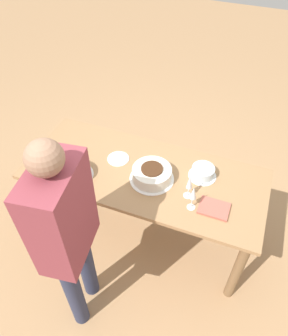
{
  "coord_description": "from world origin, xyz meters",
  "views": [
    {
      "loc": [
        0.6,
        -1.54,
        2.48
      ],
      "look_at": [
        0.0,
        0.0,
        0.8
      ],
      "focal_mm": 35.0,
      "sensor_mm": 36.0,
      "label": 1
    }
  ],
  "objects_px": {
    "cake_back_decorated": "(203,172)",
    "person_cutting": "(66,230)",
    "cake_front_chocolate": "(75,171)",
    "wine_glass_near": "(190,182)",
    "cake_center_white": "(152,174)",
    "wine_glass_far": "(193,194)"
  },
  "relations": [
    {
      "from": "wine_glass_far",
      "to": "person_cutting",
      "type": "xyz_separation_m",
      "value": [
        -0.58,
        -0.56,
        0.07
      ]
    },
    {
      "from": "cake_front_chocolate",
      "to": "cake_back_decorated",
      "type": "bearing_deg",
      "value": 20.62
    },
    {
      "from": "cake_center_white",
      "to": "wine_glass_near",
      "type": "relative_size",
      "value": 1.51
    },
    {
      "from": "cake_front_chocolate",
      "to": "cake_back_decorated",
      "type": "relative_size",
      "value": 1.29
    },
    {
      "from": "cake_center_white",
      "to": "person_cutting",
      "type": "xyz_separation_m",
      "value": [
        -0.24,
        -0.71,
        0.16
      ]
    },
    {
      "from": "cake_center_white",
      "to": "cake_front_chocolate",
      "type": "xyz_separation_m",
      "value": [
        -0.53,
        -0.17,
        -0.01
      ]
    },
    {
      "from": "wine_glass_far",
      "to": "person_cutting",
      "type": "height_order",
      "value": "person_cutting"
    },
    {
      "from": "wine_glass_far",
      "to": "wine_glass_near",
      "type": "bearing_deg",
      "value": 118.34
    },
    {
      "from": "cake_front_chocolate",
      "to": "wine_glass_far",
      "type": "relative_size",
      "value": 1.3
    },
    {
      "from": "cake_center_white",
      "to": "wine_glass_near",
      "type": "xyz_separation_m",
      "value": [
        0.28,
        -0.06,
        0.08
      ]
    },
    {
      "from": "cake_back_decorated",
      "to": "person_cutting",
      "type": "bearing_deg",
      "value": -123.44
    },
    {
      "from": "cake_front_chocolate",
      "to": "wine_glass_near",
      "type": "relative_size",
      "value": 1.23
    },
    {
      "from": "person_cutting",
      "to": "cake_center_white",
      "type": "bearing_deg",
      "value": -26.87
    },
    {
      "from": "person_cutting",
      "to": "cake_back_decorated",
      "type": "bearing_deg",
      "value": -41.41
    },
    {
      "from": "cake_back_decorated",
      "to": "wine_glass_far",
      "type": "distance_m",
      "value": 0.32
    },
    {
      "from": "cake_back_decorated",
      "to": "wine_glass_near",
      "type": "bearing_deg",
      "value": -102.45
    },
    {
      "from": "wine_glass_near",
      "to": "wine_glass_far",
      "type": "distance_m",
      "value": 0.1
    },
    {
      "from": "cake_front_chocolate",
      "to": "wine_glass_near",
      "type": "height_order",
      "value": "wine_glass_near"
    },
    {
      "from": "cake_back_decorated",
      "to": "person_cutting",
      "type": "relative_size",
      "value": 0.13
    },
    {
      "from": "cake_back_decorated",
      "to": "wine_glass_near",
      "type": "xyz_separation_m",
      "value": [
        -0.05,
        -0.22,
        0.1
      ]
    },
    {
      "from": "cake_front_chocolate",
      "to": "person_cutting",
      "type": "xyz_separation_m",
      "value": [
        0.29,
        -0.55,
        0.17
      ]
    },
    {
      "from": "wine_glass_far",
      "to": "cake_center_white",
      "type": "bearing_deg",
      "value": 155.99
    }
  ]
}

